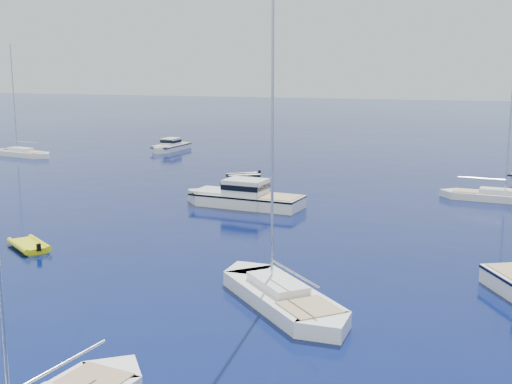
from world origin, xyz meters
TOP-DOWN VIEW (x-y plane):
  - ground at (0.00, 0.00)m, footprint 400.00×400.00m
  - motor_cruiser_centre at (-5.05, 30.73)m, footprint 11.23×4.56m
  - motor_cruiser_horizon at (-26.02, 61.39)m, footprint 3.11×8.25m
  - sailboat_mid_r at (4.28, 9.59)m, footprint 9.80×10.16m
  - sailboat_centre at (14.51, 39.61)m, footprint 9.60×3.47m
  - sailboat_far_l at (-41.35, 50.58)m, footprint 10.08×4.64m
  - tender_yellow at (-13.69, 14.26)m, footprint 4.28×3.90m
  - tender_grey_far at (-9.55, 43.62)m, footprint 3.96×3.53m

SIDE VIEW (x-z plane):
  - ground at x=0.00m, z-range 0.00..0.00m
  - motor_cruiser_centre at x=-5.05m, z-range -1.43..1.43m
  - motor_cruiser_horizon at x=-26.02m, z-range -1.06..1.06m
  - sailboat_mid_r at x=4.28m, z-range -8.24..8.24m
  - sailboat_centre at x=14.51m, z-range -6.90..6.90m
  - sailboat_far_l at x=-41.35m, z-range -7.18..7.18m
  - tender_yellow at x=-13.69m, z-range -0.47..0.47m
  - tender_grey_far at x=-9.55m, z-range -0.47..0.47m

